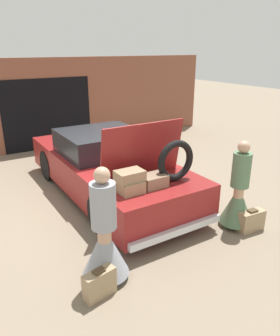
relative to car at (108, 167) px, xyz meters
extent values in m
plane|color=#7F705B|center=(0.00, 0.00, -0.63)|extent=(40.00, 40.00, 0.00)
cube|color=brown|center=(0.00, 4.20, 0.77)|extent=(12.00, 0.12, 2.80)
cube|color=black|center=(0.00, 4.13, 0.47)|extent=(2.80, 0.02, 2.20)
cube|color=maroon|center=(0.00, 0.00, -0.10)|extent=(1.92, 4.89, 0.69)
cube|color=#1E2328|center=(0.00, 0.30, 0.49)|extent=(1.69, 1.57, 0.50)
cylinder|color=black|center=(-0.89, 1.52, -0.26)|extent=(0.18, 0.73, 0.73)
cylinder|color=black|center=(0.89, 1.52, -0.26)|extent=(0.18, 0.73, 0.73)
cylinder|color=black|center=(-0.89, -1.47, -0.26)|extent=(0.18, 0.73, 0.73)
cylinder|color=black|center=(0.89, -1.47, -0.26)|extent=(0.18, 0.73, 0.73)
cube|color=silver|center=(0.00, -2.48, -0.35)|extent=(1.82, 0.10, 0.12)
cube|color=maroon|center=(0.00, -1.43, 0.75)|extent=(1.63, 0.21, 1.02)
cube|color=#9E8460|center=(-0.52, -1.87, 0.34)|extent=(0.39, 0.38, 0.20)
cube|color=#8C7259|center=(-0.07, -1.87, 0.35)|extent=(0.43, 0.36, 0.20)
cube|color=#9E8460|center=(-0.52, -1.87, 0.53)|extent=(0.45, 0.31, 0.17)
torus|color=black|center=(0.41, -1.87, 0.61)|extent=(0.74, 0.12, 0.74)
cylinder|color=tan|center=(-1.33, -2.57, -0.22)|extent=(0.19, 0.19, 0.81)
cone|color=#9399A3|center=(-1.33, -2.57, -0.18)|extent=(0.66, 0.66, 0.73)
cylinder|color=#9399A3|center=(-1.33, -2.57, 0.51)|extent=(0.35, 0.35, 0.64)
sphere|color=tan|center=(-1.33, -2.57, 0.94)|extent=(0.22, 0.22, 0.22)
cylinder|color=tan|center=(1.33, -2.52, -0.23)|extent=(0.18, 0.18, 0.78)
cone|color=#567A56|center=(1.33, -2.52, -0.19)|extent=(0.61, 0.61, 0.70)
cylinder|color=#567A56|center=(1.33, -2.52, 0.47)|extent=(0.32, 0.32, 0.62)
sphere|color=tan|center=(1.33, -2.52, 0.88)|extent=(0.21, 0.21, 0.21)
cube|color=#9E8460|center=(-1.57, -2.87, -0.43)|extent=(0.47, 0.25, 0.38)
cube|color=#4C3823|center=(-1.57, -2.87, -0.22)|extent=(0.17, 0.13, 0.02)
cube|color=#9E8460|center=(1.43, -2.79, -0.44)|extent=(0.50, 0.24, 0.38)
cube|color=#4C3823|center=(1.43, -2.79, -0.23)|extent=(0.18, 0.13, 0.02)
camera|label=1|loc=(-2.96, -6.09, 2.47)|focal=35.00mm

